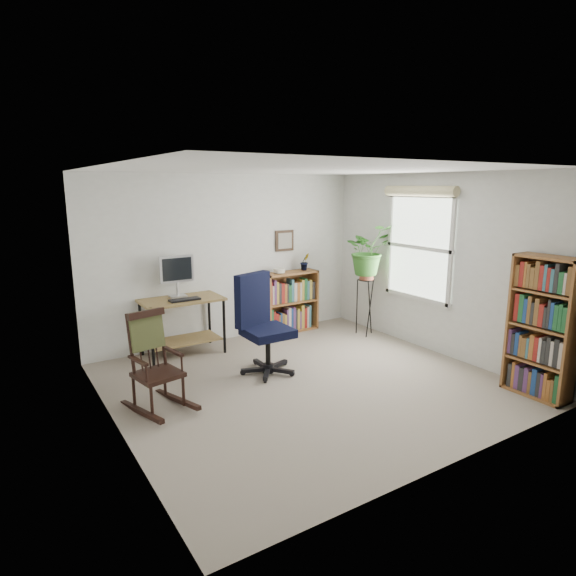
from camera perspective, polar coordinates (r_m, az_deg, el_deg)
floor at (r=5.67m, az=2.21°, el=-11.16°), size 4.20×4.00×0.00m
ceiling at (r=5.21m, az=2.43°, el=13.87°), size 4.20×4.00×0.00m
wall_back at (r=7.02m, az=-7.02°, el=3.50°), size 4.20×0.00×2.40m
wall_front at (r=3.89m, az=19.38°, el=-4.08°), size 4.20×0.00×2.40m
wall_left at (r=4.49m, az=-20.33°, el=-2.03°), size 0.00×4.00×2.40m
wall_right at (r=6.72m, az=17.23°, el=2.66°), size 0.00×4.00×2.40m
window at (r=6.85m, az=15.21°, el=4.65°), size 0.12×1.20×1.50m
desk at (r=6.61m, az=-12.36°, el=-4.49°), size 1.07×0.59×0.77m
monitor at (r=6.59m, az=-13.04°, el=1.36°), size 0.46×0.16×0.56m
keyboard at (r=6.40m, az=-12.14°, el=-1.35°), size 0.40×0.15×0.02m
office_chair at (r=5.76m, az=-2.41°, el=-4.30°), size 0.84×0.84×1.23m
rocking_chair at (r=5.04m, az=-15.24°, el=-8.38°), size 0.69×0.97×1.02m
low_bookshelf at (r=7.46m, az=0.25°, el=-1.63°), size 0.89×0.30×0.94m
tall_bookshelf at (r=5.77m, az=27.91°, el=-4.16°), size 0.29×0.67×1.53m
plant_stand at (r=7.36m, az=9.18°, el=-1.72°), size 0.33×0.33×1.00m
spider_plant at (r=7.17m, az=9.49°, el=7.31°), size 1.69×1.88×1.46m
potted_plant_small at (r=7.51m, az=2.01°, el=2.54°), size 0.13×0.24×0.11m
framed_picture at (r=7.42m, az=-0.37°, el=5.62°), size 0.32×0.04×0.32m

